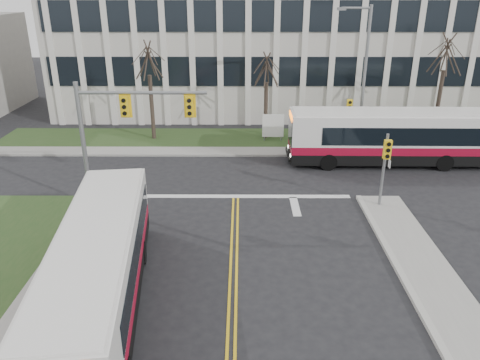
% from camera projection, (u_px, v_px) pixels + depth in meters
% --- Properties ---
extents(ground, '(120.00, 120.00, 0.00)m').
position_uv_depth(ground, '(233.00, 290.00, 17.01)').
color(ground, black).
rests_on(ground, ground).
extents(sidewalk_cross, '(44.00, 1.60, 0.14)m').
position_uv_depth(sidewalk_cross, '(312.00, 152.00, 31.00)').
color(sidewalk_cross, '#9E9B93').
rests_on(sidewalk_cross, ground).
extents(building_lawn, '(44.00, 5.00, 0.12)m').
position_uv_depth(building_lawn, '(307.00, 139.00, 33.59)').
color(building_lawn, '#29461E').
rests_on(building_lawn, ground).
extents(office_building, '(40.00, 16.00, 12.00)m').
position_uv_depth(office_building, '(294.00, 36.00, 42.38)').
color(office_building, beige).
rests_on(office_building, ground).
extents(mast_arm_signal, '(6.11, 0.38, 6.20)m').
position_uv_depth(mast_arm_signal, '(116.00, 123.00, 22.01)').
color(mast_arm_signal, slate).
rests_on(mast_arm_signal, ground).
extents(signal_pole_near, '(0.34, 0.39, 3.80)m').
position_uv_depth(signal_pole_near, '(385.00, 161.00, 22.39)').
color(signal_pole_near, slate).
rests_on(signal_pole_near, ground).
extents(signal_pole_far, '(0.34, 0.39, 3.80)m').
position_uv_depth(signal_pole_far, '(348.00, 115.00, 30.24)').
color(signal_pole_far, slate).
rests_on(signal_pole_far, ground).
extents(streetlight, '(2.15, 0.25, 9.20)m').
position_uv_depth(streetlight, '(362.00, 71.00, 29.94)').
color(streetlight, slate).
rests_on(streetlight, ground).
extents(directory_sign, '(1.50, 0.12, 2.00)m').
position_uv_depth(directory_sign, '(273.00, 126.00, 32.71)').
color(directory_sign, slate).
rests_on(directory_sign, ground).
extents(tree_left, '(1.80, 1.80, 7.70)m').
position_uv_depth(tree_left, '(149.00, 62.00, 31.54)').
color(tree_left, '#42352B').
rests_on(tree_left, ground).
extents(tree_mid, '(1.80, 1.80, 6.82)m').
position_uv_depth(tree_mid, '(267.00, 71.00, 31.93)').
color(tree_mid, '#42352B').
rests_on(tree_mid, ground).
extents(tree_right, '(1.80, 1.80, 8.25)m').
position_uv_depth(tree_right, '(446.00, 56.00, 31.30)').
color(tree_right, '#42352B').
rests_on(tree_right, ground).
extents(bus_main, '(3.76, 11.37, 2.97)m').
position_uv_depth(bus_main, '(100.00, 272.00, 15.45)').
color(bus_main, silver).
rests_on(bus_main, ground).
extents(bus_cross, '(12.21, 2.78, 3.25)m').
position_uv_depth(bus_cross, '(390.00, 138.00, 28.54)').
color(bus_cross, silver).
rests_on(bus_cross, ground).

